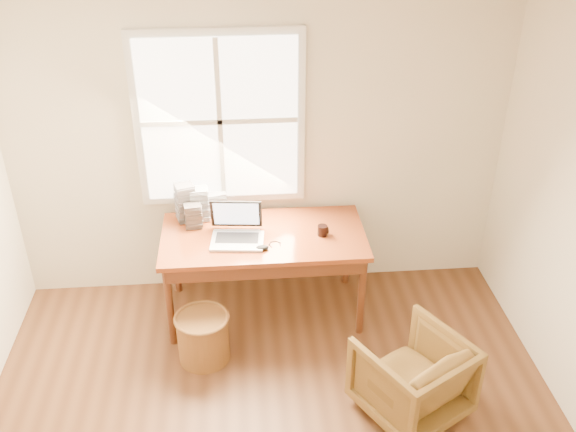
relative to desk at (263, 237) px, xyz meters
name	(u,v)px	position (x,y,z in m)	size (l,w,h in m)	color
room_shell	(274,310)	(-0.02, -1.64, 0.59)	(4.04, 4.54, 2.64)	brown
desk	(263,237)	(0.00, 0.00, 0.00)	(1.60, 0.80, 0.04)	brown
armchair	(412,377)	(0.93, -1.17, -0.43)	(0.64, 0.66, 0.60)	brown
wicker_stool	(203,338)	(-0.49, -0.53, -0.54)	(0.38, 0.38, 0.38)	brown
laptop	(236,224)	(-0.21, -0.10, 0.18)	(0.43, 0.45, 0.32)	silver
mouse	(262,248)	(-0.02, -0.21, 0.04)	(0.10, 0.06, 0.03)	black
coffee_mug	(322,230)	(0.46, -0.05, 0.06)	(0.08, 0.08, 0.08)	black
cd_stack_a	(200,204)	(-0.50, 0.28, 0.16)	(0.14, 0.13, 0.28)	#B9BEC5
cd_stack_b	(194,216)	(-0.54, 0.17, 0.12)	(0.13, 0.11, 0.20)	black
cd_stack_c	(185,202)	(-0.61, 0.28, 0.18)	(0.14, 0.13, 0.32)	#9798A3
cd_stack_d	(216,203)	(-0.37, 0.36, 0.12)	(0.16, 0.14, 0.20)	#AAAEB5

